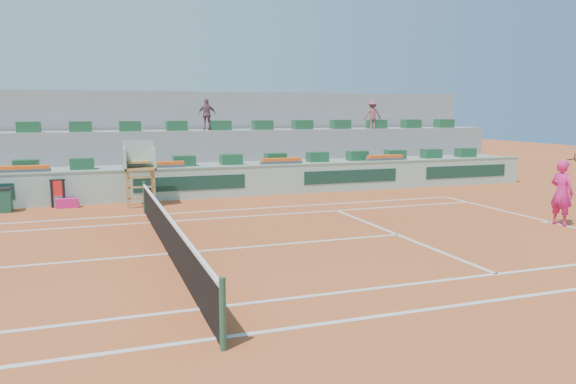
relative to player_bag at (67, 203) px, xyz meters
name	(u,v)px	position (x,y,z in m)	size (l,w,h in m)	color
ground	(168,254)	(2.56, -7.94, -0.17)	(90.00, 90.00, 0.00)	#A84920
seating_tier_lower	(134,180)	(2.56, 2.76, 0.43)	(36.00, 4.00, 1.20)	gray
seating_tier_upper	(130,160)	(2.56, 4.36, 1.13)	(36.00, 2.40, 2.60)	gray
stadium_back_wall	(127,138)	(2.56, 5.96, 2.03)	(36.00, 0.40, 4.40)	gray
player_bag	(67,203)	(0.00, 0.00, 0.00)	(0.77, 0.34, 0.34)	#D91C7B
spectator_mid	(207,114)	(5.96, 3.81, 3.15)	(0.84, 0.35, 1.44)	#774F58
spectator_right	(372,115)	(14.21, 3.54, 3.12)	(0.90, 0.52, 1.39)	#8E474B
court_lines	(168,254)	(2.56, -7.94, -0.17)	(23.89, 11.09, 0.01)	silver
tennis_net	(168,233)	(2.56, -7.94, 0.36)	(0.10, 11.97, 1.10)	black
advertising_hoarding	(139,185)	(2.58, 0.55, 0.46)	(36.00, 0.34, 1.26)	#93B9A9
umpire_chair	(139,164)	(2.56, -0.45, 1.37)	(1.10, 0.90, 2.40)	olive
seat_row_lower	(135,162)	(2.56, 1.86, 1.25)	(32.90, 0.60, 0.44)	#1A502C
seat_row_upper	(130,126)	(2.56, 3.76, 2.65)	(32.90, 0.60, 0.44)	#1A502C
flower_planters	(96,167)	(1.06, 1.06, 1.16)	(26.80, 0.36, 0.28)	#4E4E4E
drink_cooler_a	(0,200)	(-2.14, -0.17, 0.25)	(0.76, 0.66, 0.84)	#174532
towel_rack	(58,191)	(-0.29, 0.17, 0.43)	(0.54, 0.09, 1.03)	black
tennis_player	(562,193)	(14.37, -8.40, 0.83)	(0.60, 0.96, 2.28)	#D91C7B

